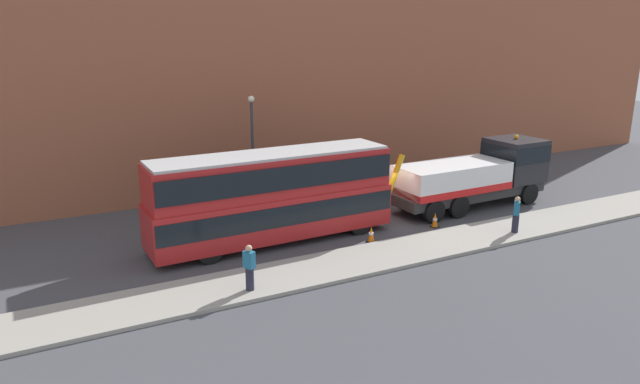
% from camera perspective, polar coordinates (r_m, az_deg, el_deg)
% --- Properties ---
extents(ground_plane, '(120.00, 120.00, 0.00)m').
position_cam_1_polar(ground_plane, '(28.69, 6.46, -2.74)').
color(ground_plane, '#424247').
extents(near_kerb, '(60.00, 2.80, 0.15)m').
position_cam_1_polar(near_kerb, '(25.50, 11.72, -5.19)').
color(near_kerb, gray).
rests_on(near_kerb, ground_plane).
extents(building_facade, '(60.00, 1.50, 16.00)m').
position_cam_1_polar(building_facade, '(34.32, -0.94, 14.10)').
color(building_facade, '#935138').
rests_on(building_facade, ground_plane).
extents(recovery_tow_truck, '(10.17, 2.85, 3.67)m').
position_cam_1_polar(recovery_tow_truck, '(31.38, 15.51, 1.73)').
color(recovery_tow_truck, '#2D2D2D').
rests_on(recovery_tow_truck, ground_plane).
extents(double_decker_bus, '(11.09, 2.80, 4.06)m').
position_cam_1_polar(double_decker_bus, '(24.94, -4.80, -0.16)').
color(double_decker_bus, '#AD1E1E').
rests_on(double_decker_bus, ground_plane).
extents(pedestrian_onlooker, '(0.41, 0.47, 1.71)m').
position_cam_1_polar(pedestrian_onlooker, '(20.43, -7.11, -7.61)').
color(pedestrian_onlooker, '#232333').
rests_on(pedestrian_onlooker, near_kerb).
extents(pedestrian_bystander, '(0.47, 0.46, 1.71)m').
position_cam_1_polar(pedestrian_bystander, '(27.50, 19.12, -2.19)').
color(pedestrian_bystander, '#232333').
rests_on(pedestrian_bystander, near_kerb).
extents(traffic_cone_near_bus, '(0.36, 0.36, 0.72)m').
position_cam_1_polar(traffic_cone_near_bus, '(25.48, 5.17, -4.29)').
color(traffic_cone_near_bus, orange).
rests_on(traffic_cone_near_bus, ground_plane).
extents(traffic_cone_midway, '(0.36, 0.36, 0.72)m').
position_cam_1_polar(traffic_cone_midway, '(27.83, 11.49, -2.81)').
color(traffic_cone_midway, orange).
rests_on(traffic_cone_midway, ground_plane).
extents(street_lamp, '(0.36, 0.36, 5.83)m').
position_cam_1_polar(street_lamp, '(30.94, -6.81, 5.25)').
color(street_lamp, '#38383D').
rests_on(street_lamp, ground_plane).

